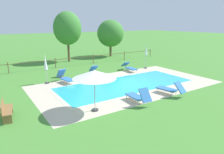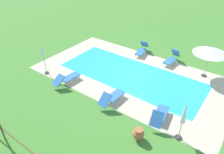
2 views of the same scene
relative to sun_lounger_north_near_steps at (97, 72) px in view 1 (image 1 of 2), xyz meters
name	(u,v)px [view 1 (image 1 of 2)]	position (x,y,z in m)	size (l,w,h in m)	color
ground_plane	(126,84)	(0.72, -3.23, -0.38)	(160.00, 160.00, 0.00)	#478433
pool_deck_paving	(126,84)	(0.72, -3.23, -0.38)	(13.55, 7.36, 0.01)	beige
swimming_pool_water	(126,84)	(0.72, -3.23, -0.38)	(10.29, 4.10, 0.01)	#2DB7C6
pool_coping_rim	(126,84)	(0.72, -3.23, -0.37)	(10.77, 4.58, 0.01)	beige
sun_lounger_north_near_steps	(97,72)	(0.00, 0.00, 0.00)	(0.66, 1.97, 0.90)	#3370BC
sun_lounger_north_mid	(138,96)	(-0.93, -6.56, 0.02)	(0.70, 1.84, 1.02)	#3370BC
sun_lounger_north_far	(65,78)	(-2.94, -0.24, 0.01)	(0.89, 1.92, 0.99)	#3370BC
sun_lounger_north_end	(170,89)	(1.75, -6.61, 0.01)	(0.95, 1.97, 0.96)	#3370BC
sun_lounger_south_near_corner	(129,67)	(3.64, 0.13, -0.01)	(0.74, 2.05, 0.82)	#3370BC
patio_umbrella_open_foreground	(94,75)	(-3.57, -6.17, 1.60)	(2.26, 2.26, 2.24)	#383838
patio_umbrella_closed_row_west	(146,52)	(5.75, 0.19, 1.26)	(0.32, 0.32, 2.45)	#383838
patio_umbrella_closed_row_mid_west	(46,64)	(-4.23, 0.30, 1.12)	(0.32, 0.32, 2.28)	#383838
wooden_bench_lawn_side	(6,110)	(-7.63, -4.64, 0.08)	(0.69, 1.55, 0.87)	olive
terracotta_urn_near_fence	(61,73)	(-2.67, 1.53, -0.02)	(0.55, 0.55, 0.66)	#B7663D
perimeter_fence	(75,59)	(0.33, 5.36, 0.33)	(21.97, 0.08, 1.05)	brown
tree_west_mid	(67,28)	(0.69, 8.10, 3.49)	(3.23, 3.23, 5.79)	brown
tree_centre	(111,33)	(6.96, 8.64, 2.71)	(3.58, 3.58, 4.89)	brown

